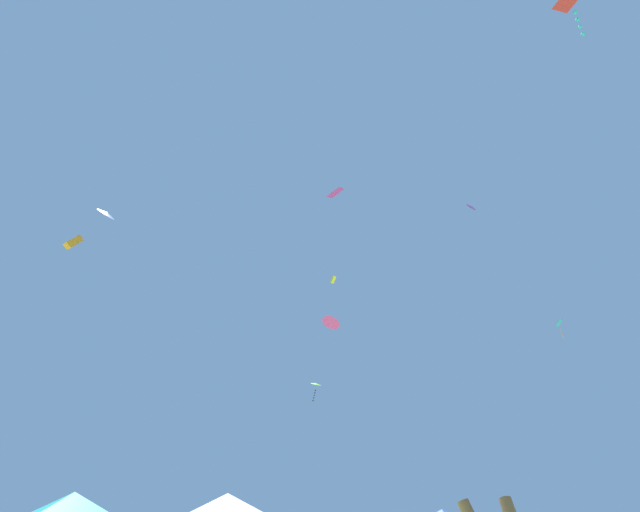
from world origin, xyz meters
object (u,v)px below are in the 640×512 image
(canopy_tent_white, at_px, (226,511))
(kite_yellow_box, at_px, (333,280))
(kite_orange_box, at_px, (73,242))
(kite_red_diamond, at_px, (569,1))
(kite_magenta_diamond, at_px, (334,192))
(canopy_tent_teal, at_px, (70,511))
(kite_cyan_delta, at_px, (559,323))
(kite_magenta_delta, at_px, (331,322))
(kite_blue_delta, at_px, (106,213))
(kite_purple_delta, at_px, (471,207))
(kite_lime_delta, at_px, (316,385))

(canopy_tent_white, bearing_deg, kite_yellow_box, 78.57)
(kite_yellow_box, bearing_deg, kite_orange_box, -145.29)
(canopy_tent_white, distance_m, kite_red_diamond, 28.85)
(kite_magenta_diamond, height_order, kite_orange_box, kite_magenta_diamond)
(canopy_tent_white, relative_size, kite_magenta_diamond, 2.40)
(canopy_tent_teal, height_order, kite_cyan_delta, kite_cyan_delta)
(canopy_tent_teal, bearing_deg, kite_magenta_delta, 66.86)
(kite_cyan_delta, bearing_deg, kite_red_diamond, -101.72)
(kite_magenta_diamond, xyz_separation_m, kite_cyan_delta, (16.78, 7.10, -7.75))
(kite_magenta_diamond, bearing_deg, kite_blue_delta, 176.62)
(kite_blue_delta, bearing_deg, kite_magenta_diamond, -3.38)
(kite_magenta_diamond, bearing_deg, canopy_tent_teal, -126.52)
(kite_blue_delta, relative_size, kite_red_diamond, 0.59)
(kite_cyan_delta, xyz_separation_m, kite_magenta_delta, (-17.32, -0.68, 0.24))
(kite_purple_delta, xyz_separation_m, kite_orange_box, (-29.06, -8.74, -9.19))
(kite_blue_delta, height_order, kite_yellow_box, kite_blue_delta)
(kite_yellow_box, xyz_separation_m, kite_cyan_delta, (17.16, -1.99, -5.65))
(kite_orange_box, height_order, kite_yellow_box, kite_yellow_box)
(kite_magenta_diamond, bearing_deg, kite_purple_delta, 27.71)
(kite_cyan_delta, bearing_deg, canopy_tent_white, -143.95)
(kite_yellow_box, bearing_deg, kite_cyan_delta, -6.63)
(kite_blue_delta, height_order, kite_red_diamond, kite_red_diamond)
(kite_purple_delta, relative_size, kite_lime_delta, 0.76)
(canopy_tent_white, relative_size, kite_magenta_delta, 1.75)
(kite_lime_delta, height_order, kite_magenta_delta, kite_magenta_delta)
(kite_purple_delta, bearing_deg, kite_yellow_box, 167.86)
(kite_orange_box, bearing_deg, kite_yellow_box, 34.71)
(kite_orange_box, bearing_deg, kite_magenta_diamond, 7.92)
(canopy_tent_white, relative_size, kite_blue_delta, 1.88)
(canopy_tent_teal, distance_m, kite_cyan_delta, 33.14)
(kite_orange_box, distance_m, kite_magenta_delta, 18.64)
(kite_magenta_diamond, xyz_separation_m, kite_orange_box, (-16.89, -2.35, -5.69))
(kite_red_diamond, bearing_deg, kite_yellow_box, 121.77)
(canopy_tent_teal, xyz_separation_m, kite_cyan_delta, (24.53, 17.56, 13.72))
(kite_lime_delta, bearing_deg, kite_purple_delta, -11.31)
(kite_blue_delta, distance_m, kite_red_diamond, 33.32)
(kite_yellow_box, distance_m, kite_lime_delta, 9.47)
(kite_cyan_delta, bearing_deg, kite_lime_delta, 173.57)
(kite_magenta_diamond, relative_size, kite_lime_delta, 0.91)
(kite_lime_delta, distance_m, kite_magenta_delta, 5.01)
(kite_purple_delta, xyz_separation_m, kite_magenta_delta, (-12.71, 0.02, -11.01))
(kite_blue_delta, xyz_separation_m, kite_red_diamond, (30.50, -13.21, 2.35))
(kite_orange_box, height_order, kite_cyan_delta, kite_orange_box)
(kite_yellow_box, height_order, kite_cyan_delta, kite_yellow_box)
(kite_magenta_delta, bearing_deg, kite_purple_delta, -0.10)
(kite_magenta_diamond, distance_m, kite_yellow_box, 9.34)
(kite_cyan_delta, bearing_deg, kite_orange_box, -164.33)
(kite_purple_delta, relative_size, kite_orange_box, 1.01)
(kite_red_diamond, bearing_deg, kite_magenta_delta, 125.63)
(kite_purple_delta, relative_size, kite_magenta_delta, 0.61)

